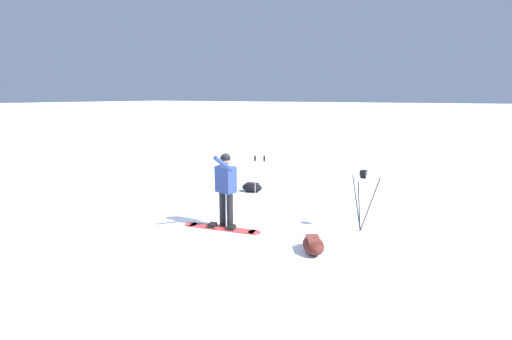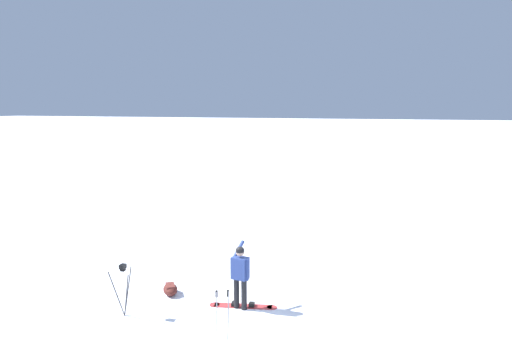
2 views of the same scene
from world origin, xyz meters
TOP-DOWN VIEW (x-y plane):
  - ground_plane at (0.00, 0.00)m, footprint 300.00×300.00m
  - snowboarder at (-0.14, 0.09)m, footprint 0.46×0.68m
  - snowboard at (-0.12, 0.22)m, footprint 1.70×0.54m
  - gear_bag_large at (0.91, -2.77)m, footprint 0.66×0.47m
  - camera_tripod at (-2.68, -1.13)m, footprint 0.60×0.57m
  - gear_bag_small at (-2.24, 0.38)m, footprint 0.67×0.76m
  - ski_poles at (0.14, -1.85)m, footprint 0.32×0.26m

SIDE VIEW (x-z plane):
  - ground_plane at x=0.00m, z-range 0.00..0.00m
  - snowboard at x=-0.12m, z-range -0.02..0.08m
  - gear_bag_large at x=0.91m, z-range 0.01..0.27m
  - gear_bag_small at x=-2.24m, z-range 0.01..0.28m
  - ski_poles at x=0.14m, z-range 0.20..1.45m
  - camera_tripod at x=-2.68m, z-range 0.28..1.57m
  - snowboarder at x=-0.14m, z-range 0.15..1.78m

